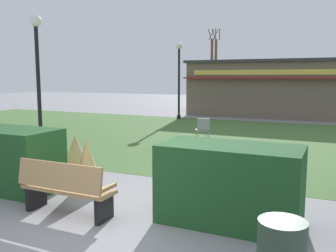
{
  "coord_description": "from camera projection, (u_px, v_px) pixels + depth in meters",
  "views": [
    {
      "loc": [
        3.29,
        -4.4,
        2.34
      ],
      "look_at": [
        -0.32,
        3.35,
        1.19
      ],
      "focal_mm": 39.1,
      "sensor_mm": 36.0,
      "label": 1
    }
  ],
  "objects": [
    {
      "name": "lamppost_mid",
      "position": [
        38.0,
        67.0,
        11.27
      ],
      "size": [
        0.36,
        0.36,
        4.21
      ],
      "color": "black",
      "rests_on": "ground_plane"
    },
    {
      "name": "lawn_patch",
      "position": [
        239.0,
        139.0,
        13.74
      ],
      "size": [
        36.0,
        12.0,
        0.01
      ],
      "primitive_type": "cube",
      "color": "#446B33",
      "rests_on": "ground_plane"
    },
    {
      "name": "park_bench",
      "position": [
        65.0,
        188.0,
        6.16
      ],
      "size": [
        1.7,
        0.53,
        0.95
      ],
      "color": "tan",
      "rests_on": "ground_plane"
    },
    {
      "name": "hedge_right",
      "position": [
        230.0,
        184.0,
        5.85
      ],
      "size": [
        2.22,
        1.1,
        1.27
      ],
      "primitive_type": "cube",
      "color": "#1E4C23",
      "rests_on": "ground_plane"
    },
    {
      "name": "tree_right_bg",
      "position": [
        212.0,
        68.0,
        38.99
      ],
      "size": [
        0.91,
        0.96,
        7.36
      ],
      "color": "brown",
      "rests_on": "ground_plane"
    },
    {
      "name": "ornamental_grass_behind_center",
      "position": [
        182.0,
        174.0,
        6.73
      ],
      "size": [
        0.7,
        0.7,
        1.14
      ],
      "primitive_type": "cone",
      "color": "tan",
      "rests_on": "ground_plane"
    },
    {
      "name": "ornamental_grass_behind_left",
      "position": [
        53.0,
        162.0,
        8.1
      ],
      "size": [
        0.77,
        0.77,
        0.92
      ],
      "primitive_type": "cone",
      "color": "tan",
      "rests_on": "ground_plane"
    },
    {
      "name": "lamppost_far",
      "position": [
        179.0,
        71.0,
        20.2
      ],
      "size": [
        0.36,
        0.36,
        4.21
      ],
      "color": "black",
      "rests_on": "ground_plane"
    },
    {
      "name": "food_kiosk",
      "position": [
        279.0,
        88.0,
        22.06
      ],
      "size": [
        10.62,
        4.91,
        3.32
      ],
      "color": "#6B5B4C",
      "rests_on": "ground_plane"
    },
    {
      "name": "parked_car_west_slot",
      "position": [
        242.0,
        97.0,
        31.67
      ],
      "size": [
        4.32,
        2.28,
        1.2
      ],
      "color": "silver",
      "rests_on": "ground_plane"
    },
    {
      "name": "cafe_chair_west",
      "position": [
        203.0,
        128.0,
        12.98
      ],
      "size": [
        0.61,
        0.61,
        0.89
      ],
      "color": "gray",
      "rests_on": "ground_plane"
    },
    {
      "name": "ornamental_grass_behind_far",
      "position": [
        76.0,
        156.0,
        8.6
      ],
      "size": [
        0.78,
        0.78,
        1.01
      ],
      "primitive_type": "cone",
      "color": "tan",
      "rests_on": "ground_plane"
    },
    {
      "name": "tree_center_bg",
      "position": [
        216.0,
        68.0,
        38.43
      ],
      "size": [
        0.91,
        0.96,
        7.27
      ],
      "color": "brown",
      "rests_on": "ground_plane"
    },
    {
      "name": "ground_plane",
      "position": [
        95.0,
        230.0,
        5.64
      ],
      "size": [
        80.0,
        80.0,
        0.0
      ],
      "primitive_type": "plane",
      "color": "gray"
    },
    {
      "name": "ornamental_grass_behind_right",
      "position": [
        87.0,
        167.0,
        7.31
      ],
      "size": [
        0.68,
        0.68,
        1.12
      ],
      "primitive_type": "cone",
      "color": "tan",
      "rests_on": "ground_plane"
    }
  ]
}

